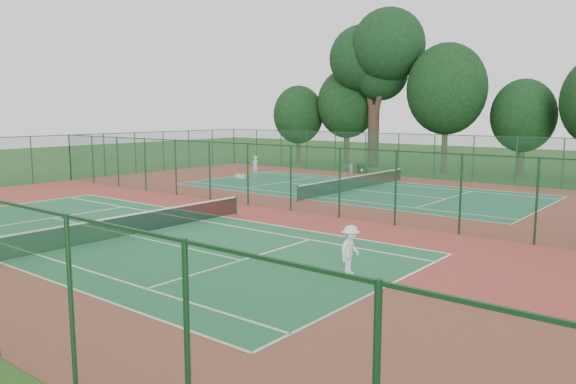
% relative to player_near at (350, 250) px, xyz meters
% --- Properties ---
extents(ground, '(120.00, 120.00, 0.00)m').
position_rel_player_near_xyz_m(ground, '(-10.34, 8.05, -0.83)').
color(ground, '#244C17').
rests_on(ground, ground).
extents(red_pad, '(40.00, 36.00, 0.01)m').
position_rel_player_near_xyz_m(red_pad, '(-10.34, 8.05, -0.82)').
color(red_pad, maroon).
rests_on(red_pad, ground).
extents(court_near, '(23.77, 10.97, 0.01)m').
position_rel_player_near_xyz_m(court_near, '(-10.34, -0.95, -0.81)').
color(court_near, '#1F643A').
rests_on(court_near, red_pad).
extents(court_far, '(23.77, 10.97, 0.01)m').
position_rel_player_near_xyz_m(court_far, '(-10.34, 17.05, -0.81)').
color(court_far, '#216948').
rests_on(court_far, red_pad).
extents(fence_north, '(40.00, 0.09, 3.50)m').
position_rel_player_near_xyz_m(fence_north, '(-10.34, 26.05, 0.93)').
color(fence_north, '#184927').
rests_on(fence_north, ground).
extents(fence_west, '(0.09, 36.00, 3.50)m').
position_rel_player_near_xyz_m(fence_west, '(-30.34, 8.05, 0.93)').
color(fence_west, '#1C5536').
rests_on(fence_west, ground).
extents(fence_divider, '(40.00, 0.09, 3.50)m').
position_rel_player_near_xyz_m(fence_divider, '(-10.34, 8.05, 0.93)').
color(fence_divider, '#194D2C').
rests_on(fence_divider, ground).
extents(tennis_net_near, '(0.10, 12.90, 0.97)m').
position_rel_player_near_xyz_m(tennis_net_near, '(-10.34, -0.95, -0.28)').
color(tennis_net_near, '#153A1B').
rests_on(tennis_net_near, ground).
extents(tennis_net_far, '(0.10, 12.90, 0.97)m').
position_rel_player_near_xyz_m(tennis_net_far, '(-10.34, 17.05, -0.28)').
color(tennis_net_far, '#163D20').
rests_on(tennis_net_far, ground).
extents(player_near, '(0.69, 1.09, 1.62)m').
position_rel_player_near_xyz_m(player_near, '(0.00, 0.00, 0.00)').
color(player_near, silver).
rests_on(player_near, court_near).
extents(player_far, '(0.45, 0.65, 1.71)m').
position_rel_player_near_xyz_m(player_far, '(-20.56, 18.34, 0.05)').
color(player_far, silver).
rests_on(player_far, court_far).
extents(trash_bin, '(0.55, 0.55, 0.82)m').
position_rel_player_near_xyz_m(trash_bin, '(-15.90, 25.34, -0.41)').
color(trash_bin, slate).
rests_on(trash_bin, red_pad).
extents(bench, '(1.37, 0.90, 0.82)m').
position_rel_player_near_xyz_m(bench, '(-14.96, 25.60, -0.40)').
color(bench, black).
rests_on(bench, red_pad).
extents(kit_bag, '(0.91, 0.49, 0.32)m').
position_rel_player_near_xyz_m(kit_bag, '(-20.86, 16.90, -0.66)').
color(kit_bag, white).
rests_on(kit_bag, red_pad).
extents(stray_ball_a, '(0.07, 0.07, 0.07)m').
position_rel_player_near_xyz_m(stray_ball_a, '(-4.46, 7.75, -0.78)').
color(stray_ball_a, '#AECE30').
rests_on(stray_ball_a, red_pad).
extents(stray_ball_b, '(0.07, 0.07, 0.07)m').
position_rel_player_near_xyz_m(stray_ball_b, '(-3.81, 7.16, -0.78)').
color(stray_ball_b, '#D7E435').
rests_on(stray_ball_b, red_pad).
extents(stray_ball_c, '(0.07, 0.07, 0.07)m').
position_rel_player_near_xyz_m(stray_ball_c, '(-13.53, 7.07, -0.78)').
color(stray_ball_c, '#C0CF30').
rests_on(stray_ball_c, red_pad).
extents(big_tree, '(9.44, 6.91, 14.51)m').
position_rel_player_near_xyz_m(big_tree, '(-17.26, 31.68, 9.44)').
color(big_tree, '#31221A').
rests_on(big_tree, ground).
extents(evergreen_row, '(39.00, 5.00, 12.00)m').
position_rel_player_near_xyz_m(evergreen_row, '(-9.84, 32.30, -0.83)').
color(evergreen_row, black).
rests_on(evergreen_row, ground).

